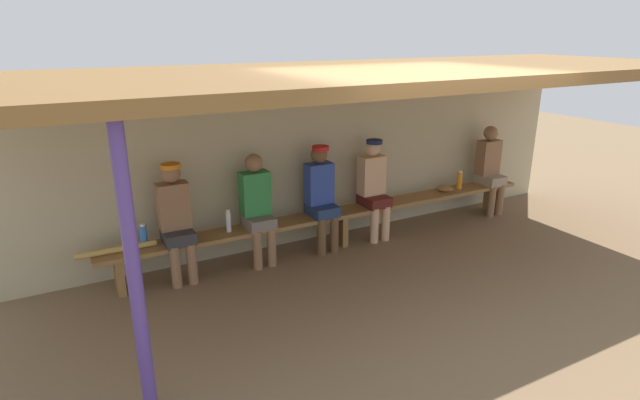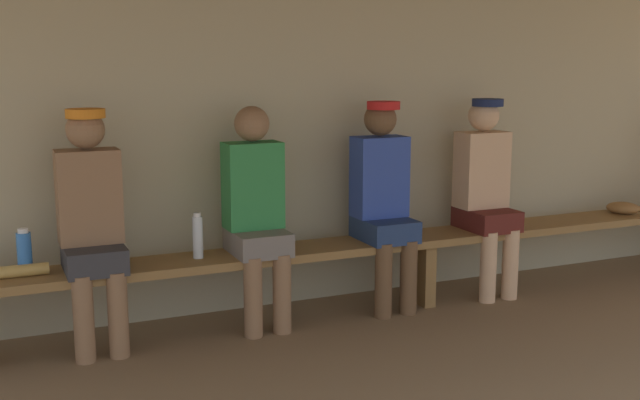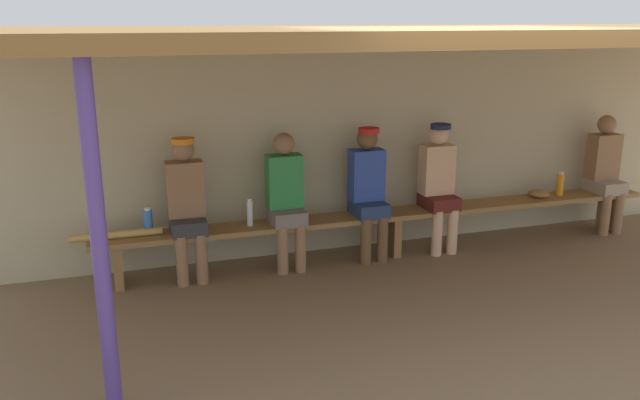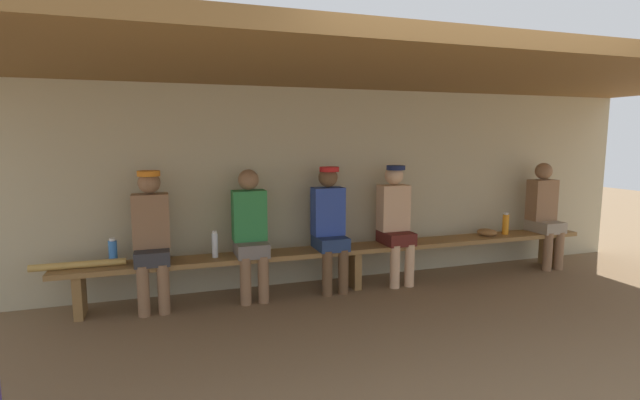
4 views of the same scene
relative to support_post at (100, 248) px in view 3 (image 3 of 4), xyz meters
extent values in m
plane|color=brown|center=(2.83, 0.55, -1.10)|extent=(24.00, 24.00, 0.00)
cube|color=#B7AD8C|center=(2.83, 2.55, 0.00)|extent=(8.00, 0.20, 2.20)
cube|color=brown|center=(2.83, 1.25, 1.16)|extent=(8.00, 2.80, 0.12)
cylinder|color=#4C388C|center=(0.00, 0.00, 0.00)|extent=(0.10, 0.10, 2.20)
cube|color=olive|center=(2.83, 2.10, -0.67)|extent=(6.00, 0.36, 0.05)
cube|color=olive|center=(0.08, 2.10, -0.90)|extent=(0.08, 0.29, 0.41)
cube|color=olive|center=(2.83, 2.10, -0.90)|extent=(0.08, 0.29, 0.41)
cube|color=olive|center=(5.58, 2.10, -0.90)|extent=(0.08, 0.29, 0.41)
cube|color=#333338|center=(0.73, 2.08, -0.57)|extent=(0.32, 0.40, 0.14)
cylinder|color=#8C6647|center=(0.64, 1.92, -0.86)|extent=(0.11, 0.11, 0.48)
cylinder|color=#8C6647|center=(0.82, 1.92, -0.86)|extent=(0.11, 0.11, 0.48)
cube|color=#8C6647|center=(0.73, 2.16, -0.24)|extent=(0.34, 0.20, 0.52)
sphere|color=#8C6647|center=(0.73, 2.16, 0.13)|extent=(0.21, 0.21, 0.21)
cylinder|color=orange|center=(0.73, 2.12, 0.22)|extent=(0.21, 0.21, 0.05)
cube|color=#591E19|center=(3.34, 2.08, -0.57)|extent=(0.32, 0.40, 0.14)
cylinder|color=#DBAD84|center=(3.25, 1.92, -0.86)|extent=(0.11, 0.11, 0.48)
cylinder|color=#DBAD84|center=(3.43, 1.92, -0.86)|extent=(0.11, 0.11, 0.48)
cube|color=#DBAD84|center=(3.34, 2.16, -0.24)|extent=(0.34, 0.20, 0.52)
sphere|color=#DBAD84|center=(3.34, 2.16, 0.13)|extent=(0.21, 0.21, 0.21)
cylinder|color=#19234C|center=(3.34, 2.12, 0.22)|extent=(0.21, 0.21, 0.05)
cube|color=navy|center=(2.55, 2.08, -0.57)|extent=(0.32, 0.40, 0.14)
cylinder|color=brown|center=(2.46, 1.92, -0.86)|extent=(0.11, 0.11, 0.48)
cylinder|color=brown|center=(2.64, 1.92, -0.86)|extent=(0.11, 0.11, 0.48)
cube|color=#2D47A5|center=(2.55, 2.16, -0.24)|extent=(0.34, 0.20, 0.52)
sphere|color=brown|center=(2.55, 2.16, 0.13)|extent=(0.21, 0.21, 0.21)
cylinder|color=red|center=(2.55, 2.12, 0.22)|extent=(0.21, 0.21, 0.05)
cube|color=gray|center=(5.46, 2.08, -0.57)|extent=(0.32, 0.40, 0.14)
cylinder|color=#8C6647|center=(5.37, 1.92, -0.86)|extent=(0.11, 0.11, 0.48)
cylinder|color=#8C6647|center=(5.55, 1.92, -0.86)|extent=(0.11, 0.11, 0.48)
cube|color=#8C6647|center=(5.46, 2.16, -0.24)|extent=(0.34, 0.20, 0.52)
sphere|color=#8C6647|center=(5.46, 2.16, 0.13)|extent=(0.21, 0.21, 0.21)
cube|color=slate|center=(1.69, 2.08, -0.57)|extent=(0.32, 0.40, 0.14)
cylinder|color=#8C6647|center=(1.60, 1.92, -0.86)|extent=(0.11, 0.11, 0.48)
cylinder|color=#8C6647|center=(1.78, 1.92, -0.86)|extent=(0.11, 0.11, 0.48)
cube|color=#2D8442|center=(1.69, 2.16, -0.24)|extent=(0.34, 0.20, 0.52)
sphere|color=#8C6647|center=(1.69, 2.16, 0.13)|extent=(0.21, 0.21, 0.21)
cylinder|color=silver|center=(1.33, 2.11, -0.52)|extent=(0.06, 0.06, 0.25)
cylinder|color=white|center=(1.33, 2.11, -0.38)|extent=(0.04, 0.04, 0.02)
cylinder|color=blue|center=(0.38, 2.15, -0.53)|extent=(0.08, 0.08, 0.23)
cylinder|color=white|center=(0.38, 2.15, -0.40)|extent=(0.05, 0.05, 0.02)
cylinder|color=orange|center=(4.87, 2.11, -0.52)|extent=(0.08, 0.08, 0.25)
cylinder|color=white|center=(4.87, 2.11, -0.38)|extent=(0.05, 0.05, 0.02)
ellipsoid|color=olive|center=(4.59, 2.10, -0.60)|extent=(0.28, 0.29, 0.09)
cylinder|color=tan|center=(0.09, 2.10, -0.61)|extent=(0.82, 0.07, 0.07)
camera|label=1|loc=(-0.36, -3.25, 1.59)|focal=28.58mm
camera|label=2|loc=(0.21, -2.19, 0.51)|focal=43.36mm
camera|label=3|loc=(0.12, -3.82, 1.30)|focal=36.69mm
camera|label=4|loc=(0.87, -2.58, 0.56)|focal=26.30mm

